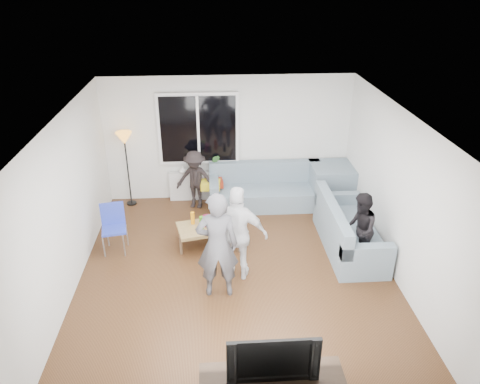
{
  "coord_description": "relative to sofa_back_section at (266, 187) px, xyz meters",
  "views": [
    {
      "loc": [
        -0.34,
        -6.11,
        4.48
      ],
      "look_at": [
        0.1,
        0.6,
        1.15
      ],
      "focal_mm": 34.27,
      "sensor_mm": 36.0,
      "label": 1
    }
  ],
  "objects": [
    {
      "name": "window_mullion",
      "position": [
        -1.34,
        0.37,
        1.12
      ],
      "size": [
        0.05,
        0.03,
        1.35
      ],
      "primitive_type": "cube",
      "color": "white",
      "rests_on": "window_frame"
    },
    {
      "name": "floor_lamp",
      "position": [
        -2.79,
        0.24,
        0.36
      ],
      "size": [
        0.32,
        0.32,
        1.56
      ],
      "primitive_type": null,
      "color": "orange",
      "rests_on": "floor"
    },
    {
      "name": "spectator_back",
      "position": [
        -1.44,
        0.03,
        0.19
      ],
      "size": [
        0.89,
        0.66,
        1.22
      ],
      "primitive_type": "imported",
      "rotation": [
        0.0,
        0.0,
        -0.29
      ],
      "color": "black",
      "rests_on": "floor"
    },
    {
      "name": "player_right",
      "position": [
        -0.72,
        -2.39,
        0.36
      ],
      "size": [
        0.98,
        0.58,
        1.57
      ],
      "primitive_type": "imported",
      "rotation": [
        0.0,
        0.0,
        2.92
      ],
      "color": "silver",
      "rests_on": "floor"
    },
    {
      "name": "pitcher",
      "position": [
        -1.2,
        -1.42,
        0.06
      ],
      "size": [
        0.17,
        0.17,
        0.17
      ],
      "primitive_type": "cylinder",
      "color": "maroon",
      "rests_on": "coffee_table"
    },
    {
      "name": "window_frame",
      "position": [
        -1.34,
        0.42,
        1.12
      ],
      "size": [
        1.62,
        0.06,
        1.47
      ],
      "primitive_type": "cube",
      "color": "white",
      "rests_on": "wall_back"
    },
    {
      "name": "television",
      "position": [
        -0.5,
        -4.77,
        0.3
      ],
      "size": [
        1.0,
        0.13,
        0.58
      ],
      "primitive_type": "imported",
      "color": "black",
      "rests_on": "tv_console"
    },
    {
      "name": "bottle_a",
      "position": [
        -1.45,
        -1.36,
        0.09
      ],
      "size": [
        0.07,
        0.07,
        0.23
      ],
      "primitive_type": "cylinder",
      "color": "orange",
      "rests_on": "coffee_table"
    },
    {
      "name": "potted_plant",
      "position": [
        -1.04,
        0.35,
        0.39
      ],
      "size": [
        0.23,
        0.2,
        0.39
      ],
      "primitive_type": "imported",
      "rotation": [
        0.0,
        0.0,
        -0.11
      ],
      "color": "#2C5A24",
      "rests_on": "radiator"
    },
    {
      "name": "floor",
      "position": [
        -0.74,
        -2.27,
        -0.45
      ],
      "size": [
        5.0,
        5.5,
        0.04
      ],
      "primitive_type": "cube",
      "color": "#56351C",
      "rests_on": "ground"
    },
    {
      "name": "sofa_back_section",
      "position": [
        0.0,
        0.0,
        0.0
      ],
      "size": [
        2.3,
        0.85,
        0.85
      ],
      "primitive_type": null,
      "color": "slate",
      "rests_on": "floor"
    },
    {
      "name": "radiator",
      "position": [
        -1.34,
        0.38,
        -0.11
      ],
      "size": [
        1.3,
        0.12,
        0.62
      ],
      "primitive_type": "cube",
      "color": "silver",
      "rests_on": "floor"
    },
    {
      "name": "side_chair",
      "position": [
        -2.79,
        -1.53,
        0.01
      ],
      "size": [
        0.47,
        0.47,
        0.86
      ],
      "primitive_type": null,
      "rotation": [
        0.0,
        0.0,
        0.19
      ],
      "color": "#2839AD",
      "rests_on": "floor"
    },
    {
      "name": "wall_left",
      "position": [
        -3.26,
        -2.27,
        0.88
      ],
      "size": [
        0.04,
        5.5,
        2.6
      ],
      "primitive_type": "cube",
      "color": "silver",
      "rests_on": "ground"
    },
    {
      "name": "cushion_yellow",
      "position": [
        -1.13,
        -0.02,
        0.09
      ],
      "size": [
        0.4,
        0.35,
        0.14
      ],
      "primitive_type": "cube",
      "rotation": [
        0.0,
        0.0,
        -0.08
      ],
      "color": "gold",
      "rests_on": "sofa_back_section"
    },
    {
      "name": "bottle_d",
      "position": [
        -0.99,
        -1.53,
        0.1
      ],
      "size": [
        0.07,
        0.07,
        0.24
      ],
      "primitive_type": "cylinder",
      "color": "red",
      "rests_on": "coffee_table"
    },
    {
      "name": "ceiling",
      "position": [
        -0.74,
        -2.27,
        2.2
      ],
      "size": [
        5.0,
        5.5,
        0.04
      ],
      "primitive_type": "cube",
      "color": "white",
      "rests_on": "ground"
    },
    {
      "name": "wall_front",
      "position": [
        -0.74,
        -5.04,
        0.88
      ],
      "size": [
        5.0,
        0.04,
        2.6
      ],
      "primitive_type": "cube",
      "color": "silver",
      "rests_on": "ground"
    },
    {
      "name": "player_left",
      "position": [
        -1.05,
        -2.78,
        0.42
      ],
      "size": [
        0.62,
        0.41,
        1.69
      ],
      "primitive_type": "imported",
      "rotation": [
        0.0,
        0.0,
        3.14
      ],
      "color": "#444448",
      "rests_on": "floor"
    },
    {
      "name": "sofa_right_section",
      "position": [
        1.28,
        -1.68,
        0.0
      ],
      "size": [
        2.0,
        0.85,
        0.85
      ],
      "primitive_type": null,
      "rotation": [
        0.0,
        0.0,
        1.57
      ],
      "color": "slate",
      "rests_on": "floor"
    },
    {
      "name": "window_glass",
      "position": [
        -1.34,
        0.38,
        1.12
      ],
      "size": [
        1.5,
        0.02,
        1.35
      ],
      "primitive_type": "cube",
      "color": "black",
      "rests_on": "window_frame"
    },
    {
      "name": "cushion_red",
      "position": [
        -1.06,
        0.06,
        0.09
      ],
      "size": [
        0.38,
        0.33,
        0.13
      ],
      "primitive_type": "cube",
      "rotation": [
        0.0,
        0.0,
        0.09
      ],
      "color": "maroon",
      "rests_on": "sofa_back_section"
    },
    {
      "name": "spectator_right",
      "position": [
        1.28,
        -2.13,
        0.21
      ],
      "size": [
        0.61,
        0.71,
        1.26
      ],
      "primitive_type": "imported",
      "rotation": [
        0.0,
        0.0,
        -1.8
      ],
      "color": "black",
      "rests_on": "floor"
    },
    {
      "name": "coffee_table",
      "position": [
        -1.16,
        -1.45,
        -0.22
      ],
      "size": [
        1.2,
        0.82,
        0.4
      ],
      "primitive_type": "cube",
      "rotation": [
        0.0,
        0.0,
        0.22
      ],
      "color": "#A2834E",
      "rests_on": "floor"
    },
    {
      "name": "bottle_c",
      "position": [
        -1.12,
        -1.34,
        0.07
      ],
      "size": [
        0.07,
        0.07,
        0.19
      ],
      "primitive_type": "cylinder",
      "color": "black",
      "rests_on": "coffee_table"
    },
    {
      "name": "wall_back",
      "position": [
        -0.74,
        0.5,
        0.88
      ],
      "size": [
        5.0,
        0.04,
        2.6
      ],
      "primitive_type": "cube",
      "color": "silver",
      "rests_on": "ground"
    },
    {
      "name": "wall_right",
      "position": [
        1.78,
        -2.27,
        0.88
      ],
      "size": [
        0.04,
        5.5,
        2.6
      ],
      "primitive_type": "cube",
      "color": "silver",
      "rests_on": "ground"
    },
    {
      "name": "bottle_e",
      "position": [
        -0.78,
        -1.36,
        0.08
      ],
      "size": [
        0.07,
        0.07,
        0.22
      ],
      "primitive_type": "cylinder",
      "color": "black",
      "rests_on": "coffee_table"
    },
    {
      "name": "bottle_b",
      "position": [
        -1.3,
        -1.53,
        0.09
      ],
      "size": [
        0.08,
        0.08,
        0.23
      ],
      "primitive_type": "cylinder",
      "color": "#3A8518",
      "rests_on": "coffee_table"
    },
    {
      "name": "vase",
      "position": [
        -1.69,
        0.35,
        0.28
      ],
      "size": [
        0.17,
        0.17,
        0.16
      ],
      "primitive_type": "imported",
      "rotation": [
        0.0,
        0.0,
        0.05
      ],
      "color": "white",
      "rests_on": "radiator"
    },
    {
      "name": "sofa_corner",
      "position": [
        1.35,
        0.0,
        0.0
      ],
      "size": [
        0.85,
        0.85,
        0.85
      ],
      "primitive_type": "cube",
      "color": "slate",
      "rests_on": "floor"
    }
  ]
}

